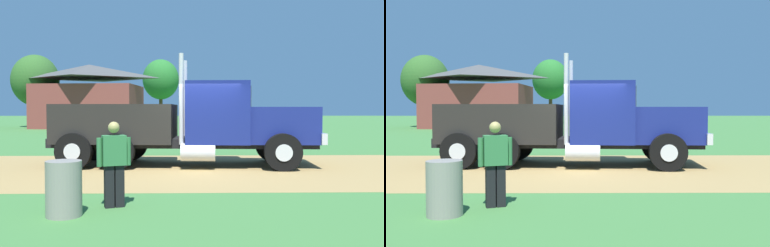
% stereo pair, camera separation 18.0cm
% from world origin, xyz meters
% --- Properties ---
extents(ground_plane, '(200.00, 200.00, 0.00)m').
position_xyz_m(ground_plane, '(0.00, 0.00, 0.00)').
color(ground_plane, '#3E7537').
extents(dirt_track, '(120.00, 6.97, 0.01)m').
position_xyz_m(dirt_track, '(0.00, 0.00, 0.00)').
color(dirt_track, '#A0824C').
rests_on(dirt_track, ground_plane).
extents(truck_foreground_white, '(8.44, 3.10, 3.40)m').
position_xyz_m(truck_foreground_white, '(-0.36, 0.87, 1.28)').
color(truck_foreground_white, black).
rests_on(truck_foreground_white, ground_plane).
extents(visitor_standing_near, '(0.58, 0.38, 1.54)m').
position_xyz_m(visitor_standing_near, '(-1.64, -4.67, 0.82)').
color(visitor_standing_near, '#33723F').
rests_on(visitor_standing_near, ground_plane).
extents(steel_barrel, '(0.59, 0.59, 0.92)m').
position_xyz_m(steel_barrel, '(-2.36, -5.28, 0.46)').
color(steel_barrel, gray).
rests_on(steel_barrel, ground_plane).
extents(shed_building, '(10.26, 7.62, 5.99)m').
position_xyz_m(shed_building, '(-9.27, 26.99, 2.89)').
color(shed_building, brown).
rests_on(shed_building, ground_plane).
extents(tree_left, '(4.61, 4.61, 7.16)m').
position_xyz_m(tree_left, '(-15.01, 28.94, 4.61)').
color(tree_left, '#513823').
rests_on(tree_left, ground_plane).
extents(tree_mid, '(4.44, 4.44, 7.84)m').
position_xyz_m(tree_mid, '(-3.09, 38.13, 5.38)').
color(tree_mid, '#513823').
rests_on(tree_mid, ground_plane).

